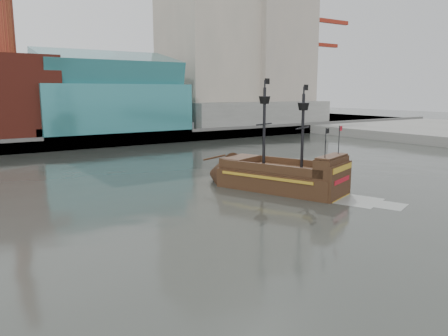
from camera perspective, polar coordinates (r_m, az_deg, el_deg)
ground at (r=30.46m, az=13.38°, el=-10.71°), size 400.00×400.00×0.00m
promenade_far at (r=113.56m, az=-23.01°, el=4.35°), size 220.00×60.00×2.00m
seawall at (r=84.87m, az=-19.19°, el=3.14°), size 220.00×1.00×2.60m
skyline at (r=107.92m, az=-20.28°, el=16.82°), size 149.00×45.00×62.00m
crane_a at (r=142.35m, az=11.08°, el=13.24°), size 22.50×4.00×32.25m
crane_b at (r=156.03m, az=10.96°, el=11.64°), size 19.10×4.00×26.25m
pirate_ship at (r=47.86m, az=7.71°, el=-1.50°), size 10.83×17.88×12.86m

